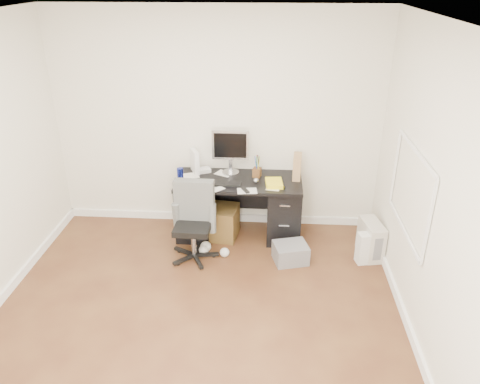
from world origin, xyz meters
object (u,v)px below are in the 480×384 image
at_px(wicker_basket, 221,222).
at_px(office_chair, 193,223).
at_px(keyboard, 223,183).
at_px(pc_tower, 371,239).
at_px(desk, 239,206).
at_px(lcd_monitor, 230,152).

bearing_deg(wicker_basket, office_chair, -117.20).
height_order(keyboard, wicker_basket, keyboard).
relative_size(office_chair, pc_tower, 2.16).
bearing_deg(wicker_basket, desk, 15.90).
xyz_separation_m(lcd_monitor, keyboard, (-0.06, -0.33, -0.27)).
bearing_deg(lcd_monitor, keyboard, -99.58).
height_order(desk, office_chair, office_chair).
bearing_deg(office_chair, lcd_monitor, 66.45).
distance_m(desk, wicker_basket, 0.30).
bearing_deg(wicker_basket, keyboard, -58.87).
bearing_deg(desk, keyboard, -142.35).
xyz_separation_m(desk, lcd_monitor, (-0.12, 0.19, 0.63)).
relative_size(desk, lcd_monitor, 2.68).
bearing_deg(office_chair, desk, 51.77).
bearing_deg(lcd_monitor, wicker_basket, -111.30).
xyz_separation_m(lcd_monitor, office_chair, (-0.36, -0.76, -0.57)).
height_order(office_chair, pc_tower, office_chair).
bearing_deg(keyboard, wicker_basket, 123.15).
distance_m(lcd_monitor, keyboard, 0.43).
height_order(lcd_monitor, keyboard, lcd_monitor).
distance_m(office_chair, pc_tower, 2.06).
height_order(lcd_monitor, office_chair, lcd_monitor).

